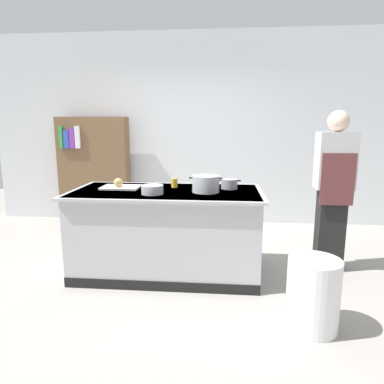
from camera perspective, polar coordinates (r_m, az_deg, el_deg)
name	(u,v)px	position (r m, az deg, el deg)	size (l,w,h in m)	color
ground_plane	(168,271)	(3.81, -4.12, -13.16)	(10.00, 10.00, 0.00)	#9E9991
back_wall	(187,130)	(5.56, -0.83, 10.39)	(6.40, 0.12, 3.00)	silver
counter_island	(167,231)	(3.65, -4.22, -6.48)	(1.98, 0.98, 0.90)	#B7BABF
cutting_board	(121,187)	(3.74, -11.86, 0.78)	(0.40, 0.28, 0.02)	silver
onion	(118,183)	(3.70, -12.29, 1.55)	(0.10, 0.10, 0.10)	tan
stock_pot	(206,184)	(3.44, 2.32, 1.37)	(0.34, 0.27, 0.17)	#B7BABF
sauce_pan	(229,184)	(3.64, 6.28, 1.36)	(0.24, 0.17, 0.10)	#99999E
mixing_bowl	(152,190)	(3.36, -6.68, 0.41)	(0.22, 0.22, 0.09)	#B7BABF
juice_cup	(174,183)	(3.71, -2.98, 1.54)	(0.07, 0.07, 0.10)	yellow
trash_bin	(313,294)	(2.89, 19.64, -15.86)	(0.40, 0.40, 0.57)	white
person_chef	(333,188)	(3.92, 22.63, 0.68)	(0.38, 0.25, 1.72)	black
bookshelf	(94,171)	(5.66, -16.06, 3.40)	(1.10, 0.31, 1.70)	brown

